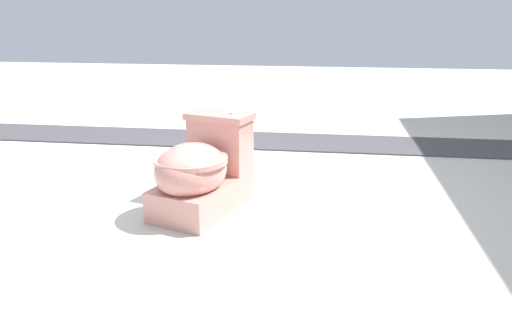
% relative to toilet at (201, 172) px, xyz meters
% --- Properties ---
extents(ground_plane, '(14.00, 14.00, 0.00)m').
position_rel_toilet_xyz_m(ground_plane, '(-0.12, -0.01, -0.22)').
color(ground_plane, beige).
extents(gravel_strip, '(0.56, 8.00, 0.01)m').
position_rel_toilet_xyz_m(gravel_strip, '(-1.51, 0.49, -0.21)').
color(gravel_strip, '#423F44').
rests_on(gravel_strip, ground).
extents(toilet, '(0.71, 0.55, 0.52)m').
position_rel_toilet_xyz_m(toilet, '(0.00, 0.00, 0.00)').
color(toilet, tan).
rests_on(toilet, ground).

